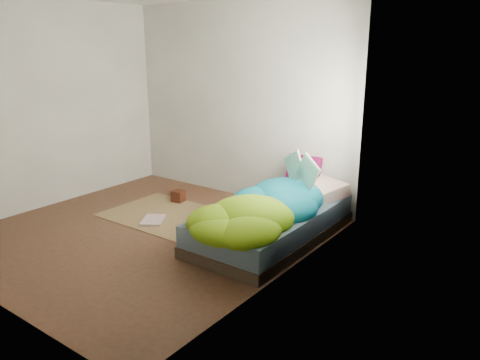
% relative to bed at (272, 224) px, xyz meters
% --- Properties ---
extents(ground, '(3.50, 3.50, 0.00)m').
position_rel_bed_xyz_m(ground, '(-1.22, -0.72, -0.17)').
color(ground, '#47271B').
rests_on(ground, ground).
extents(room_walls, '(3.54, 3.54, 2.62)m').
position_rel_bed_xyz_m(room_walls, '(-1.21, -0.71, 1.46)').
color(room_walls, '#B5B4AC').
rests_on(room_walls, ground).
extents(bed, '(1.00, 2.00, 0.34)m').
position_rel_bed_xyz_m(bed, '(0.00, 0.00, 0.00)').
color(bed, '#362A1D').
rests_on(bed, ground).
extents(duvet, '(0.96, 1.84, 0.34)m').
position_rel_bed_xyz_m(duvet, '(0.00, -0.22, 0.34)').
color(duvet, '#08677B').
rests_on(duvet, bed).
extents(rug, '(1.60, 1.10, 0.01)m').
position_rel_bed_xyz_m(rug, '(-1.37, -0.17, -0.16)').
color(rug, brown).
rests_on(rug, ground).
extents(pillow_floral, '(0.75, 0.63, 0.14)m').
position_rel_bed_xyz_m(pillow_floral, '(0.16, 0.78, 0.24)').
color(pillow_floral, white).
rests_on(pillow_floral, bed).
extents(pillow_magenta, '(0.41, 0.16, 0.40)m').
position_rel_bed_xyz_m(pillow_magenta, '(-0.12, 0.90, 0.37)').
color(pillow_magenta, '#520532').
rests_on(pillow_magenta, bed).
extents(open_book, '(0.49, 0.29, 0.30)m').
position_rel_bed_xyz_m(open_book, '(0.14, 0.34, 0.66)').
color(open_book, '#2C882D').
rests_on(open_book, duvet).
extents(wooden_box, '(0.17, 0.17, 0.15)m').
position_rel_bed_xyz_m(wooden_box, '(-1.67, 0.29, -0.08)').
color(wooden_box, '#3D130D').
rests_on(wooden_box, rug).
extents(floor_book_a, '(0.40, 0.43, 0.03)m').
position_rel_bed_xyz_m(floor_book_a, '(-1.51, -0.50, -0.14)').
color(floor_book_a, beige).
rests_on(floor_book_a, rug).
extents(floor_book_b, '(0.29, 0.35, 0.03)m').
position_rel_bed_xyz_m(floor_book_b, '(-1.02, -0.05, -0.14)').
color(floor_book_b, '#B1667E').
rests_on(floor_book_b, rug).
extents(floor_book_c, '(0.32, 0.36, 0.02)m').
position_rel_bed_xyz_m(floor_book_c, '(-0.70, -0.46, -0.15)').
color(floor_book_c, tan).
rests_on(floor_book_c, rug).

